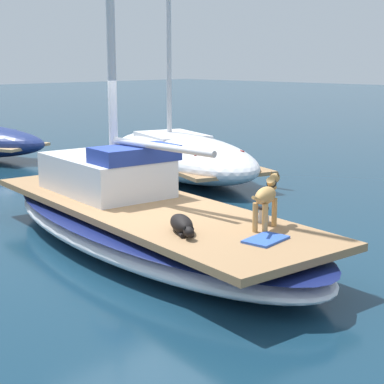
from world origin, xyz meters
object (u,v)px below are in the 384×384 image
(dog_black, at_px, (182,225))
(moored_boat_starboard_side, at_px, (180,154))
(sailboat_main, at_px, (146,225))
(deck_winch, at_px, (263,215))
(deck_towel, at_px, (266,239))
(dog_tan, at_px, (267,197))

(dog_black, distance_m, moored_boat_starboard_side, 7.39)
(sailboat_main, relative_size, deck_winch, 35.76)
(dog_black, height_order, deck_winch, dog_black)
(sailboat_main, xyz_separation_m, deck_winch, (0.47, -1.90, 0.42))
(moored_boat_starboard_side, bearing_deg, deck_towel, -126.53)
(deck_winch, bearing_deg, dog_black, 160.78)
(dog_black, relative_size, moored_boat_starboard_side, 0.11)
(deck_towel, bearing_deg, dog_black, 115.71)
(sailboat_main, relative_size, dog_black, 8.70)
(dog_tan, distance_m, moored_boat_starboard_side, 7.30)
(deck_winch, distance_m, moored_boat_starboard_side, 6.97)
(deck_winch, bearing_deg, sailboat_main, 103.75)
(deck_winch, distance_m, deck_towel, 0.89)
(dog_tan, height_order, moored_boat_starboard_side, moored_boat_starboard_side)
(moored_boat_starboard_side, bearing_deg, dog_black, -133.99)
(deck_towel, bearing_deg, deck_winch, 40.33)
(dog_tan, relative_size, deck_winch, 4.34)
(sailboat_main, bearing_deg, deck_winch, -76.25)
(sailboat_main, distance_m, deck_winch, 2.00)
(dog_tan, height_order, deck_winch, dog_tan)
(dog_black, bearing_deg, dog_tan, -33.96)
(sailboat_main, xyz_separation_m, deck_towel, (-0.21, -2.48, 0.34))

